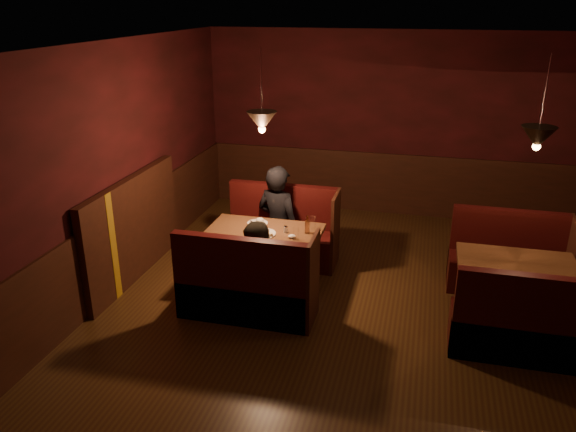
% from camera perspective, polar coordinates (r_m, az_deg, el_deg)
% --- Properties ---
extents(room, '(6.02, 7.02, 2.92)m').
position_cam_1_polar(room, '(5.93, 5.31, -1.37)').
color(room, '#422614').
rests_on(room, ground).
extents(main_table, '(1.37, 0.83, 0.96)m').
position_cam_1_polar(main_table, '(6.77, -2.35, -2.82)').
color(main_table, '#512C1A').
rests_on(main_table, ground).
extents(main_bench_far, '(1.50, 0.54, 1.03)m').
position_cam_1_polar(main_bench_far, '(7.54, -0.55, -2.16)').
color(main_bench_far, black).
rests_on(main_bench_far, ground).
extents(main_bench_near, '(1.50, 0.54, 1.03)m').
position_cam_1_polar(main_bench_near, '(6.21, -4.21, -7.69)').
color(main_bench_near, black).
rests_on(main_bench_near, ground).
extents(second_table, '(1.23, 0.79, 0.70)m').
position_cam_1_polar(second_table, '(6.56, 22.06, -5.77)').
color(second_table, '#512C1A').
rests_on(second_table, ground).
extents(second_bench_far, '(1.36, 0.51, 0.97)m').
position_cam_1_polar(second_bench_far, '(7.31, 21.40, -4.66)').
color(second_bench_far, black).
rests_on(second_bench_far, ground).
extents(second_bench_near, '(1.36, 0.51, 0.97)m').
position_cam_1_polar(second_bench_near, '(6.02, 22.86, -10.65)').
color(second_bench_near, black).
rests_on(second_bench_near, ground).
extents(diner_a, '(0.71, 0.58, 1.69)m').
position_cam_1_polar(diner_a, '(7.29, -1.01, 1.37)').
color(diner_a, black).
rests_on(diner_a, ground).
extents(diner_b, '(0.77, 0.64, 1.44)m').
position_cam_1_polar(diner_b, '(6.12, -2.87, -3.99)').
color(diner_b, black).
rests_on(diner_b, ground).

